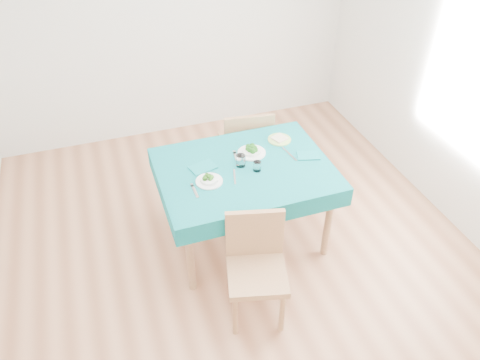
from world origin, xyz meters
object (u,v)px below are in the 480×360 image
object	(u,v)px
side_plate	(279,140)
chair_far	(245,130)
bowl_near	(209,179)
table	(244,204)
chair_near	(257,266)
bowl_far	(252,150)

from	to	relation	value
side_plate	chair_far	bearing A→B (deg)	104.36
bowl_near	side_plate	xyz separation A→B (m)	(0.73, 0.37, -0.03)
table	chair_far	bearing A→B (deg)	70.54
chair_near	chair_far	bearing A→B (deg)	87.82
chair_near	side_plate	xyz separation A→B (m)	(0.61, 1.08, 0.25)
chair_far	chair_near	bearing A→B (deg)	81.45
bowl_far	table	bearing A→B (deg)	-125.44
table	bowl_near	size ratio (longest dim) A/B	6.59
chair_far	bowl_near	size ratio (longest dim) A/B	5.54
table	bowl_far	size ratio (longest dim) A/B	5.86
table	chair_far	xyz separation A→B (m)	(0.28, 0.80, 0.20)
bowl_far	side_plate	size ratio (longest dim) A/B	1.16
bowl_near	side_plate	distance (m)	0.82
bowl_near	bowl_far	size ratio (longest dim) A/B	0.89
chair_near	chair_far	world-z (taller)	chair_far
table	side_plate	world-z (taller)	side_plate
chair_far	side_plate	size ratio (longest dim) A/B	5.73
chair_far	bowl_far	bearing A→B (deg)	83.47
table	bowl_far	bearing A→B (deg)	54.56
table	bowl_near	xyz separation A→B (m)	(-0.32, -0.08, 0.41)
table	side_plate	size ratio (longest dim) A/B	6.81
table	bowl_near	bearing A→B (deg)	-165.15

